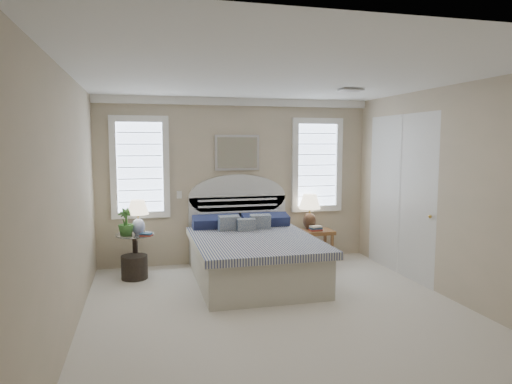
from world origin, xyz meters
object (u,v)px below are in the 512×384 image
(lamp_right, at_px, (310,208))
(side_table_left, at_px, (135,250))
(floor_pot, at_px, (135,267))
(bed, at_px, (252,253))
(lamp_left, at_px, (138,213))
(nightstand_right, at_px, (317,239))

(lamp_right, bearing_deg, side_table_left, -175.01)
(floor_pot, xyz_separation_m, lamp_right, (2.88, 0.43, 0.72))
(lamp_right, bearing_deg, bed, -145.19)
(lamp_left, height_order, lamp_right, lamp_left)
(nightstand_right, distance_m, floor_pot, 2.99)
(bed, relative_size, floor_pot, 5.99)
(bed, relative_size, lamp_right, 3.82)
(bed, distance_m, floor_pot, 1.73)
(bed, bearing_deg, lamp_right, 34.81)
(bed, bearing_deg, nightstand_right, 28.03)
(bed, xyz_separation_m, lamp_left, (-1.60, 0.56, 0.56))
(bed, height_order, nightstand_right, bed)
(floor_pot, relative_size, lamp_right, 0.64)
(floor_pot, height_order, lamp_left, lamp_left)
(lamp_left, xyz_separation_m, lamp_right, (2.81, 0.28, -0.05))
(side_table_left, relative_size, lamp_right, 1.06)
(bed, bearing_deg, floor_pot, 165.98)
(nightstand_right, relative_size, lamp_right, 0.89)
(nightstand_right, relative_size, floor_pot, 1.40)
(bed, xyz_separation_m, side_table_left, (-1.65, 0.59, 0.00))
(lamp_left, distance_m, lamp_right, 2.82)
(nightstand_right, height_order, lamp_left, lamp_left)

